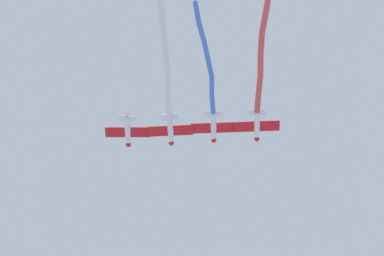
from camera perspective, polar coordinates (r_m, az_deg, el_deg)
name	(u,v)px	position (r m, az deg, el deg)	size (l,w,h in m)	color
airplane_lead	(257,126)	(78.42, 7.57, 0.26)	(5.64, 7.32, 1.82)	white
smoke_trail_lead	(265,31)	(74.63, 8.49, 11.08)	(22.81, 12.67, 1.27)	#DB4C4C
airplane_left_wing	(214,127)	(78.23, 2.52, 0.09)	(5.64, 7.31, 1.82)	white
smoke_trail_left_wing	(207,60)	(74.37, 1.71, 7.93)	(17.43, 4.86, 1.59)	#4C75DB
airplane_right_wing	(171,130)	(78.08, -2.52, -0.25)	(5.64, 7.32, 1.82)	white
smoke_trail_right_wing	(164,51)	(75.51, -3.23, 8.91)	(19.78, 7.23, 2.58)	white
airplane_slot	(128,132)	(79.10, -7.50, -0.42)	(5.63, 7.27, 1.82)	white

